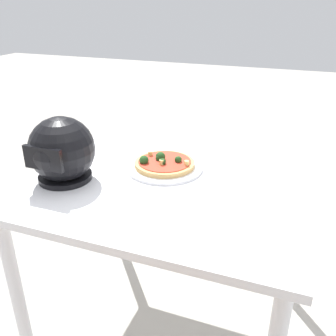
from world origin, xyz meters
TOP-DOWN VIEW (x-y plane):
  - ground_plane at (0.00, 0.00)m, footprint 14.00×14.00m
  - dining_table at (0.00, 0.00)m, footprint 1.04×0.94m
  - pizza_plate at (0.05, -0.06)m, footprint 0.31×0.31m
  - pizza at (0.06, -0.06)m, footprint 0.24×0.24m
  - motorcycle_helmet at (0.37, 0.16)m, footprint 0.24×0.24m

SIDE VIEW (x-z plane):
  - ground_plane at x=0.00m, z-range 0.00..0.00m
  - dining_table at x=0.00m, z-range 0.29..1.05m
  - pizza_plate at x=0.05m, z-range 0.76..0.77m
  - pizza at x=0.06m, z-range 0.76..0.81m
  - motorcycle_helmet at x=0.37m, z-range 0.75..1.00m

